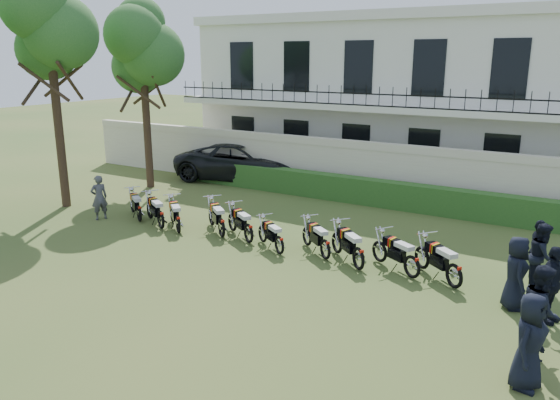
{
  "coord_description": "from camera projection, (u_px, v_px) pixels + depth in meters",
  "views": [
    {
      "loc": [
        7.87,
        -12.03,
        5.57
      ],
      "look_at": [
        -0.69,
        2.21,
        1.16
      ],
      "focal_mm": 35.0,
      "sensor_mm": 36.0,
      "label": 1
    }
  ],
  "objects": [
    {
      "name": "ground",
      "position": [
        261.0,
        261.0,
        15.32
      ],
      "size": [
        100.0,
        100.0,
        0.0
      ],
      "primitive_type": "plane",
      "color": "#355421",
      "rests_on": "ground"
    },
    {
      "name": "perimeter_wall",
      "position": [
        370.0,
        170.0,
        21.64
      ],
      "size": [
        30.0,
        0.35,
        2.3
      ],
      "color": "beige",
      "rests_on": "ground"
    },
    {
      "name": "hedge",
      "position": [
        386.0,
        194.0,
        20.66
      ],
      "size": [
        18.0,
        0.6,
        1.0
      ],
      "primitive_type": "cube",
      "color": "#1F4E1B",
      "rests_on": "ground"
    },
    {
      "name": "building",
      "position": [
        420.0,
        96.0,
        25.93
      ],
      "size": [
        20.4,
        9.6,
        7.4
      ],
      "color": "silver",
      "rests_on": "ground"
    },
    {
      "name": "tree_west_mid",
      "position": [
        48.0,
        23.0,
        19.15
      ],
      "size": [
        3.4,
        3.2,
        8.82
      ],
      "color": "#473323",
      "rests_on": "ground"
    },
    {
      "name": "tree_west_near",
      "position": [
        143.0,
        48.0,
        22.41
      ],
      "size": [
        3.4,
        3.2,
        7.9
      ],
      "color": "#473323",
      "rests_on": "ground"
    },
    {
      "name": "motorcycle_0",
      "position": [
        139.0,
        209.0,
        18.77
      ],
      "size": [
        1.55,
        1.08,
        0.99
      ],
      "rotation": [
        0.0,
        0.0,
        0.98
      ],
      "color": "black",
      "rests_on": "ground"
    },
    {
      "name": "motorcycle_1",
      "position": [
        161.0,
        215.0,
        17.96
      ],
      "size": [
        1.71,
        1.06,
        1.05
      ],
      "rotation": [
        0.0,
        0.0,
        1.04
      ],
      "color": "black",
      "rests_on": "ground"
    },
    {
      "name": "motorcycle_2",
      "position": [
        178.0,
        220.0,
        17.49
      ],
      "size": [
        1.51,
        1.28,
        1.03
      ],
      "rotation": [
        0.0,
        0.0,
        0.87
      ],
      "color": "black",
      "rests_on": "ground"
    },
    {
      "name": "motorcycle_3",
      "position": [
        222.0,
        223.0,
        17.09
      ],
      "size": [
        1.6,
        1.31,
        1.08
      ],
      "rotation": [
        0.0,
        0.0,
        0.89
      ],
      "color": "black",
      "rests_on": "ground"
    },
    {
      "name": "motorcycle_4",
      "position": [
        249.0,
        229.0,
        16.58
      ],
      "size": [
        1.67,
        1.09,
        1.04
      ],
      "rotation": [
        0.0,
        0.0,
        1.01
      ],
      "color": "black",
      "rests_on": "ground"
    },
    {
      "name": "motorcycle_5",
      "position": [
        279.0,
        241.0,
        15.65
      ],
      "size": [
        1.48,
        1.0,
        0.93
      ],
      "rotation": [
        0.0,
        0.0,
        1.0
      ],
      "color": "black",
      "rests_on": "ground"
    },
    {
      "name": "motorcycle_6",
      "position": [
        325.0,
        245.0,
        15.24
      ],
      "size": [
        1.5,
        1.19,
        1.0
      ],
      "rotation": [
        0.0,
        0.0,
        0.91
      ],
      "color": "black",
      "rests_on": "ground"
    },
    {
      "name": "motorcycle_7",
      "position": [
        359.0,
        253.0,
        14.48
      ],
      "size": [
        1.58,
        1.34,
        1.08
      ],
      "rotation": [
        0.0,
        0.0,
        0.87
      ],
      "color": "black",
      "rests_on": "ground"
    },
    {
      "name": "motorcycle_8",
      "position": [
        412.0,
        261.0,
        13.95
      ],
      "size": [
        1.7,
        1.03,
        1.04
      ],
      "rotation": [
        0.0,
        0.0,
        1.05
      ],
      "color": "black",
      "rests_on": "ground"
    },
    {
      "name": "motorcycle_9",
      "position": [
        455.0,
        270.0,
        13.34
      ],
      "size": [
        1.6,
        1.3,
        1.08
      ],
      "rotation": [
        0.0,
        0.0,
        0.9
      ],
      "color": "black",
      "rests_on": "ground"
    },
    {
      "name": "suv",
      "position": [
        244.0,
        162.0,
        24.96
      ],
      "size": [
        6.62,
        3.99,
        1.72
      ],
      "primitive_type": "imported",
      "rotation": [
        0.0,
        0.0,
        1.76
      ],
      "color": "black",
      "rests_on": "ground"
    },
    {
      "name": "inspector",
      "position": [
        99.0,
        198.0,
        18.99
      ],
      "size": [
        0.58,
        0.68,
        1.58
      ],
      "primitive_type": "imported",
      "rotation": [
        0.0,
        0.0,
        -2.0
      ],
      "color": "#525256",
      "rests_on": "ground"
    },
    {
      "name": "officer_0",
      "position": [
        530.0,
        342.0,
        9.26
      ],
      "size": [
        0.72,
        0.95,
        1.74
      ],
      "primitive_type": "imported",
      "rotation": [
        0.0,
        0.0,
        1.36
      ],
      "color": "black",
      "rests_on": "ground"
    },
    {
      "name": "officer_1",
      "position": [
        541.0,
        310.0,
        10.34
      ],
      "size": [
        0.81,
        0.97,
        1.8
      ],
      "primitive_type": "imported",
      "rotation": [
        0.0,
        0.0,
        1.73
      ],
      "color": "black",
      "rests_on": "ground"
    },
    {
      "name": "officer_2",
      "position": [
        551.0,
        285.0,
        11.59
      ],
      "size": [
        0.72,
        1.09,
        1.71
      ],
      "primitive_type": "imported",
      "rotation": [
        0.0,
        0.0,
        1.25
      ],
      "color": "black",
      "rests_on": "ground"
    },
    {
      "name": "officer_3",
      "position": [
        516.0,
        273.0,
        12.23
      ],
      "size": [
        0.79,
        0.96,
        1.7
      ],
      "primitive_type": "imported",
      "rotation": [
        0.0,
        0.0,
        1.91
      ],
      "color": "black",
      "rests_on": "ground"
    },
    {
      "name": "officer_4",
      "position": [
        542.0,
        256.0,
        13.28
      ],
      "size": [
        0.65,
        0.83,
        1.67
      ],
      "primitive_type": "imported",
      "rotation": [
        0.0,
        0.0,
        1.6
      ],
      "color": "black",
      "rests_on": "ground"
    },
    {
      "name": "officer_5",
      "position": [
        537.0,
        251.0,
        13.73
      ],
      "size": [
        0.65,
        1.02,
        1.62
      ],
      "primitive_type": "imported",
      "rotation": [
        0.0,
        0.0,
        1.86
      ],
      "color": "black",
      "rests_on": "ground"
    }
  ]
}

